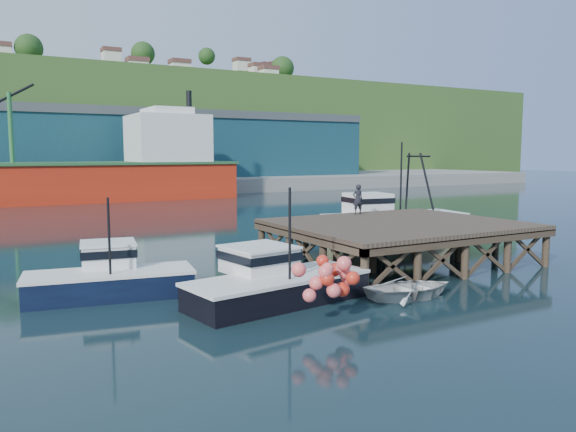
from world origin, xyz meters
TOP-DOWN VIEW (x-y plane):
  - ground at (0.00, 0.00)m, footprint 300.00×300.00m
  - wharf at (5.50, -0.19)m, footprint 12.00×10.00m
  - far_quay at (0.00, 70.00)m, footprint 160.00×40.00m
  - warehouse_mid at (0.00, 65.00)m, footprint 28.00×16.00m
  - warehouse_right at (30.00, 65.00)m, footprint 30.00×16.00m
  - cargo_ship at (-8.46, 48.00)m, footprint 55.50×10.00m
  - hillside at (0.00, 100.00)m, footprint 220.00×50.00m
  - boat_navy at (-9.35, 0.11)m, footprint 6.79×4.09m
  - boat_black at (-4.01, -3.94)m, footprint 7.59×6.31m
  - trawler at (10.63, 6.57)m, footprint 10.02×4.65m
  - dinghy at (1.03, -6.09)m, footprint 4.06×3.13m
  - dockworker at (5.88, 4.10)m, footprint 0.69×0.50m

SIDE VIEW (x-z plane):
  - ground at x=0.00m, z-range 0.00..0.00m
  - dinghy at x=1.03m, z-range 0.00..0.78m
  - boat_navy at x=-9.35m, z-range -1.21..2.85m
  - boat_black at x=-4.01m, z-range -1.42..3.07m
  - far_quay at x=0.00m, z-range 0.00..2.00m
  - trawler at x=10.63m, z-range -1.90..4.57m
  - wharf at x=5.50m, z-range 0.63..3.25m
  - dockworker at x=5.88m, z-range 2.12..3.90m
  - cargo_ship at x=-8.46m, z-range -3.56..10.19m
  - warehouse_mid at x=0.00m, z-range 2.00..11.00m
  - warehouse_right at x=30.00m, z-range 2.00..11.00m
  - hillside at x=0.00m, z-range 0.00..22.00m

